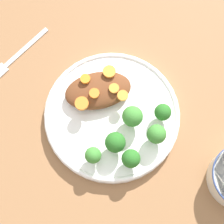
% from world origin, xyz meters
% --- Properties ---
extents(ground_plane, '(4.00, 4.00, 0.00)m').
position_xyz_m(ground_plane, '(0.00, 0.00, 0.00)').
color(ground_plane, '#8C603D').
extents(plate, '(0.28, 0.28, 0.03)m').
position_xyz_m(plate, '(0.00, 0.00, 0.01)').
color(plate, white).
rests_on(plate, ground_plane).
extents(stew_mound, '(0.14, 0.08, 0.03)m').
position_xyz_m(stew_mound, '(0.02, -0.05, 0.04)').
color(stew_mound, brown).
rests_on(stew_mound, plate).
extents(broccoli_floret_0, '(0.04, 0.04, 0.05)m').
position_xyz_m(broccoli_floret_0, '(-0.04, 0.02, 0.05)').
color(broccoli_floret_0, '#7FA85B').
rests_on(broccoli_floret_0, plate).
extents(broccoli_floret_1, '(0.04, 0.04, 0.05)m').
position_xyz_m(broccoli_floret_1, '(0.01, 0.07, 0.05)').
color(broccoli_floret_1, '#759E51').
rests_on(broccoli_floret_1, plate).
extents(broccoli_floret_2, '(0.04, 0.04, 0.05)m').
position_xyz_m(broccoli_floret_2, '(-0.01, 0.10, 0.05)').
color(broccoli_floret_2, '#7FA85B').
rests_on(broccoli_floret_2, plate).
extents(broccoli_floret_3, '(0.04, 0.04, 0.05)m').
position_xyz_m(broccoli_floret_3, '(-0.07, 0.07, 0.05)').
color(broccoli_floret_3, '#759E51').
rests_on(broccoli_floret_3, plate).
extents(broccoli_floret_4, '(0.03, 0.03, 0.05)m').
position_xyz_m(broccoli_floret_4, '(-0.10, 0.03, 0.05)').
color(broccoli_floret_4, '#7FA85B').
rests_on(broccoli_floret_4, plate).
extents(broccoli_floret_5, '(0.03, 0.03, 0.04)m').
position_xyz_m(broccoli_floret_5, '(0.05, 0.08, 0.05)').
color(broccoli_floret_5, '#759E51').
rests_on(broccoli_floret_5, plate).
extents(carrot_slice_0, '(0.03, 0.03, 0.01)m').
position_xyz_m(carrot_slice_0, '(-0.01, -0.08, 0.06)').
color(carrot_slice_0, orange).
rests_on(carrot_slice_0, stew_mound).
extents(carrot_slice_1, '(0.02, 0.02, 0.01)m').
position_xyz_m(carrot_slice_1, '(0.04, -0.07, 0.06)').
color(carrot_slice_1, orange).
rests_on(carrot_slice_1, stew_mound).
extents(carrot_slice_2, '(0.02, 0.02, 0.01)m').
position_xyz_m(carrot_slice_2, '(-0.03, -0.02, 0.06)').
color(carrot_slice_2, orange).
rests_on(carrot_slice_2, stew_mound).
extents(carrot_slice_3, '(0.02, 0.02, 0.01)m').
position_xyz_m(carrot_slice_3, '(0.03, -0.04, 0.06)').
color(carrot_slice_3, orange).
rests_on(carrot_slice_3, stew_mound).
extents(carrot_slice_4, '(0.02, 0.02, 0.00)m').
position_xyz_m(carrot_slice_4, '(-0.01, -0.04, 0.05)').
color(carrot_slice_4, orange).
rests_on(carrot_slice_4, stew_mound).
extents(carrot_slice_5, '(0.03, 0.03, 0.01)m').
position_xyz_m(carrot_slice_5, '(0.06, -0.02, 0.06)').
color(carrot_slice_5, orange).
rests_on(carrot_slice_5, stew_mound).
extents(fork, '(0.16, 0.12, 0.01)m').
position_xyz_m(fork, '(0.19, -0.17, 0.00)').
color(fork, silver).
rests_on(fork, ground_plane).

